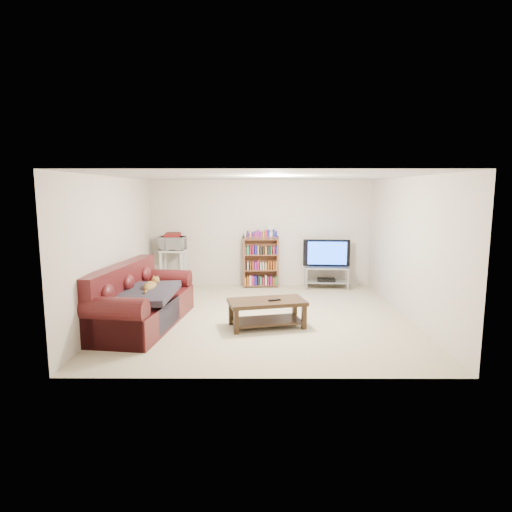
{
  "coord_description": "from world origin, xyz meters",
  "views": [
    {
      "loc": [
        -0.08,
        -7.2,
        2.16
      ],
      "look_at": [
        -0.1,
        0.4,
        1.0
      ],
      "focal_mm": 30.0,
      "sensor_mm": 36.0,
      "label": 1
    }
  ],
  "objects_px": {
    "sofa": "(138,305)",
    "bookshelf": "(261,261)",
    "coffee_table": "(267,308)",
    "tv_stand": "(326,274)"
  },
  "relations": [
    {
      "from": "sofa",
      "to": "tv_stand",
      "type": "bearing_deg",
      "value": 45.38
    },
    {
      "from": "coffee_table",
      "to": "bookshelf",
      "type": "relative_size",
      "value": 1.14
    },
    {
      "from": "sofa",
      "to": "bookshelf",
      "type": "distance_m",
      "value": 3.46
    },
    {
      "from": "tv_stand",
      "to": "bookshelf",
      "type": "distance_m",
      "value": 1.5
    },
    {
      "from": "sofa",
      "to": "bookshelf",
      "type": "xyz_separation_m",
      "value": [
        2.01,
        2.81,
        0.25
      ]
    },
    {
      "from": "sofa",
      "to": "bookshelf",
      "type": "height_order",
      "value": "bookshelf"
    },
    {
      "from": "sofa",
      "to": "coffee_table",
      "type": "bearing_deg",
      "value": 5.55
    },
    {
      "from": "coffee_table",
      "to": "tv_stand",
      "type": "xyz_separation_m",
      "value": [
        1.39,
        2.77,
        0.02
      ]
    },
    {
      "from": "sofa",
      "to": "bookshelf",
      "type": "relative_size",
      "value": 2.11
    },
    {
      "from": "bookshelf",
      "to": "coffee_table",
      "type": "bearing_deg",
      "value": -91.56
    }
  ]
}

